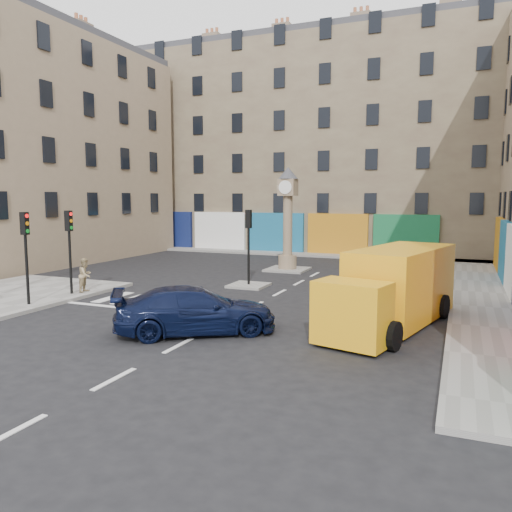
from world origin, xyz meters
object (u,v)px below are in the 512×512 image
Objects in this scene: traffic_light_left_far at (69,238)px; clock_pillar at (288,212)px; yellow_van at (393,288)px; traffic_light_left_near at (26,243)px; navy_sedan at (195,310)px; pedestrian_tan at (86,275)px; traffic_light_island at (249,235)px.

clock_pillar is at bearing 61.06° from traffic_light_left_far.
clock_pillar is at bearing 138.61° from yellow_van.
traffic_light_left_far is at bearing 90.00° from traffic_light_left_near.
clock_pillar reaches higher than navy_sedan.
clock_pillar reaches higher than traffic_light_left_far.
traffic_light_left_near is at bearing -114.55° from clock_pillar.
yellow_van is at bearing 10.99° from traffic_light_left_near.
yellow_van is (5.86, 3.44, 0.56)m from navy_sedan.
pedestrian_tan reaches higher than navy_sedan.
traffic_light_left_far is (0.00, 2.40, 0.00)m from traffic_light_left_near.
traffic_light_left_far is 8.30m from traffic_light_island.
traffic_light_island is (6.30, 5.40, -0.03)m from traffic_light_left_far.
traffic_light_left_far is at bearing 34.36° from navy_sedan.
clock_pillar is 3.94× the size of pedestrian_tan.
yellow_van is 4.91× the size of pedestrian_tan.
traffic_light_left_near is 2.39× the size of pedestrian_tan.
yellow_van is at bearing 1.25° from traffic_light_left_far.
traffic_light_left_near reaches higher than yellow_van.
pedestrian_tan is (-6.00, -4.81, -1.67)m from traffic_light_island.
traffic_light_left_near is 0.71× the size of navy_sedan.
traffic_light_island is at bearing 40.60° from traffic_light_left_far.
yellow_van is (13.92, 2.70, -1.30)m from traffic_light_left_near.
traffic_light_left_far reaches higher than yellow_van.
traffic_light_island is 2.39× the size of pedestrian_tan.
navy_sedan is (1.77, -8.53, -1.83)m from traffic_light_island.
clock_pillar is (0.00, 6.00, 0.96)m from traffic_light_island.
navy_sedan is at bearing -5.20° from traffic_light_left_near.
clock_pillar is 12.64m from pedestrian_tan.
pedestrian_tan is (-7.77, 3.72, 0.16)m from navy_sedan.
traffic_light_left_near is 10.03m from traffic_light_island.
clock_pillar reaches higher than pedestrian_tan.
pedestrian_tan is at bearing 63.01° from traffic_light_left_far.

